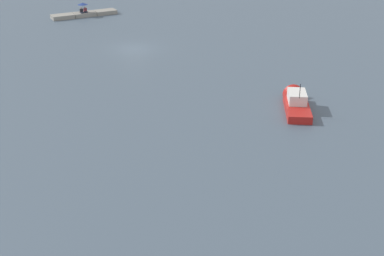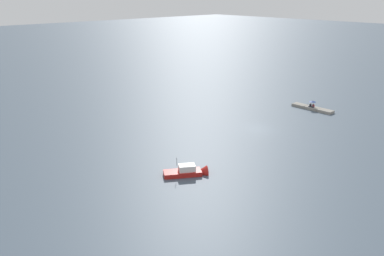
{
  "view_description": "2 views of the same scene",
  "coord_description": "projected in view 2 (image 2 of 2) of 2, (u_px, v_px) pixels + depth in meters",
  "views": [
    {
      "loc": [
        19.96,
        50.37,
        15.8
      ],
      "look_at": [
        4.97,
        22.27,
        1.03
      ],
      "focal_mm": 49.59,
      "sensor_mm": 36.0,
      "label": 1
    },
    {
      "loc": [
        -38.18,
        51.02,
        22.09
      ],
      "look_at": [
        3.3,
        12.64,
        2.26
      ],
      "focal_mm": 36.49,
      "sensor_mm": 36.0,
      "label": 2
    }
  ],
  "objects": [
    {
      "name": "motorboat_red_mid",
      "position": [
        190.0,
        172.0,
        49.63
      ],
      "size": [
        4.46,
        5.64,
        3.14
      ],
      "rotation": [
        0.0,
        0.0,
        2.57
      ],
      "color": "red",
      "rests_on": "ground_plane"
    },
    {
      "name": "ground_plane",
      "position": [
        259.0,
        129.0,
        66.45
      ],
      "size": [
        500.0,
        500.0,
        0.0
      ],
      "primitive_type": "plane",
      "color": "#475666"
    },
    {
      "name": "umbrella_open_navy",
      "position": [
        313.0,
        101.0,
        76.78
      ],
      "size": [
        1.33,
        1.33,
        1.29
      ],
      "color": "black",
      "rests_on": "seawall_pier"
    },
    {
      "name": "person_seated_maroon_left",
      "position": [
        313.0,
        106.0,
        76.82
      ],
      "size": [
        0.4,
        0.6,
        0.73
      ],
      "rotation": [
        0.0,
        0.0,
        -0.0
      ],
      "color": "#1E2333",
      "rests_on": "seawall_pier"
    },
    {
      "name": "person_seated_dark_right",
      "position": [
        310.0,
        105.0,
        77.11
      ],
      "size": [
        0.4,
        0.6,
        0.73
      ],
      "rotation": [
        0.0,
        0.0,
        -0.0
      ],
      "color": "#1E2333",
      "rests_on": "seawall_pier"
    },
    {
      "name": "seawall_pier",
      "position": [
        312.0,
        108.0,
        77.15
      ],
      "size": [
        8.5,
        1.76,
        0.52
      ],
      "color": "gray",
      "rests_on": "ground_plane"
    }
  ]
}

